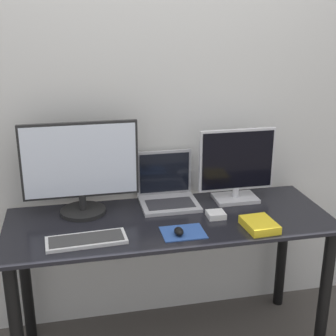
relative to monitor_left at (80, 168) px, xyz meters
name	(u,v)px	position (x,y,z in m)	size (l,w,h in m)	color
wall_back	(156,113)	(0.43, 0.20, 0.22)	(7.00, 0.05, 2.50)	silver
desk	(170,247)	(0.43, -0.17, -0.40)	(1.65, 0.63, 0.78)	black
monitor_left	(80,168)	(0.00, 0.00, 0.00)	(0.59, 0.23, 0.48)	black
monitor_right	(237,166)	(0.84, 0.00, -0.05)	(0.42, 0.17, 0.40)	silver
laptop	(167,191)	(0.46, 0.05, -0.18)	(0.31, 0.27, 0.27)	#ADADB2
keyboard	(86,240)	(0.00, -0.33, -0.24)	(0.37, 0.16, 0.02)	silver
mousepad	(183,233)	(0.46, -0.34, -0.24)	(0.20, 0.16, 0.00)	#2D519E
mouse	(179,231)	(0.43, -0.36, -0.23)	(0.04, 0.07, 0.03)	black
book	(259,225)	(0.83, -0.37, -0.23)	(0.15, 0.19, 0.04)	yellow
power_brick	(216,215)	(0.66, -0.20, -0.23)	(0.09, 0.09, 0.03)	white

